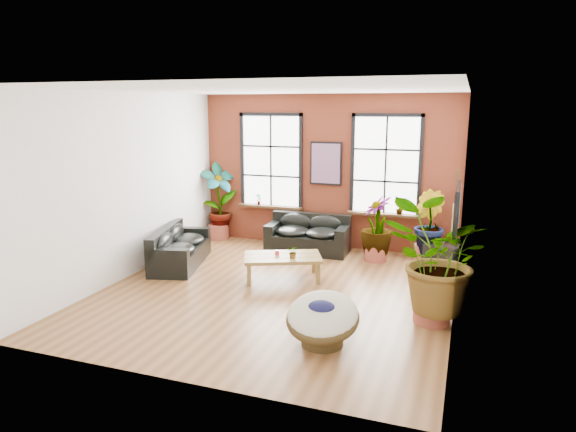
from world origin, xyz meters
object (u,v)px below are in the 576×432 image
sofa_back (308,235)px  coffee_table (283,258)px  sofa_left (178,248)px  papasan_chair (323,318)px

sofa_back → coffee_table: sofa_back is taller
sofa_left → papasan_chair: 4.57m
sofa_left → papasan_chair: size_ratio=1.96×
sofa_back → coffee_table: (0.11, -1.99, 0.03)m
papasan_chair → coffee_table: bearing=118.8°
sofa_left → coffee_table: sofa_left is taller
papasan_chair → sofa_left: bearing=143.9°
coffee_table → papasan_chair: papasan_chair is taller
sofa_back → papasan_chair: 4.66m
papasan_chair → sofa_back: bearing=107.1°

